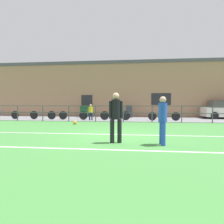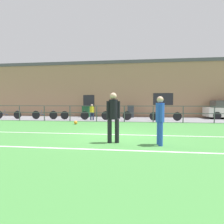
{
  "view_description": "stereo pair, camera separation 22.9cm",
  "coord_description": "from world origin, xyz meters",
  "px_view_note": "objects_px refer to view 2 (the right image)",
  "views": [
    {
      "loc": [
        0.87,
        -8.12,
        1.38
      ],
      "look_at": [
        -0.42,
        2.7,
        0.86
      ],
      "focal_mm": 32.1,
      "sensor_mm": 36.0,
      "label": 1
    },
    {
      "loc": [
        1.09,
        -8.09,
        1.38
      ],
      "look_at": [
        -0.42,
        2.7,
        0.86
      ],
      "focal_mm": 32.1,
      "sensor_mm": 36.0,
      "label": 2
    }
  ],
  "objects_px": {
    "bicycle_parked_2": "(75,115)",
    "bicycle_parked_1": "(116,115)",
    "bicycle_parked_4": "(165,116)",
    "spectator_child": "(92,111)",
    "bicycle_parked_3": "(8,115)",
    "player_striker": "(160,118)",
    "bicycle_parked_0": "(45,115)",
    "trash_bin_0": "(131,111)",
    "soccer_ball_match": "(76,123)",
    "trash_bin_1": "(86,112)",
    "player_goalkeeper": "(113,114)"
  },
  "relations": [
    {
      "from": "player_striker",
      "to": "bicycle_parked_1",
      "type": "distance_m",
      "value": 9.09
    },
    {
      "from": "soccer_ball_match",
      "to": "bicycle_parked_2",
      "type": "xyz_separation_m",
      "value": [
        -1.14,
        3.16,
        0.25
      ]
    },
    {
      "from": "player_goalkeeper",
      "to": "bicycle_parked_2",
      "type": "distance_m",
      "value": 9.59
    },
    {
      "from": "spectator_child",
      "to": "bicycle_parked_3",
      "type": "height_order",
      "value": "spectator_child"
    },
    {
      "from": "trash_bin_1",
      "to": "bicycle_parked_1",
      "type": "bearing_deg",
      "value": -41.22
    },
    {
      "from": "bicycle_parked_2",
      "to": "spectator_child",
      "type": "bearing_deg",
      "value": -13.26
    },
    {
      "from": "bicycle_parked_0",
      "to": "trash_bin_1",
      "type": "height_order",
      "value": "trash_bin_1"
    },
    {
      "from": "soccer_ball_match",
      "to": "bicycle_parked_1",
      "type": "xyz_separation_m",
      "value": [
        2.21,
        3.16,
        0.26
      ]
    },
    {
      "from": "soccer_ball_match",
      "to": "bicycle_parked_0",
      "type": "xyz_separation_m",
      "value": [
        -3.66,
        3.16,
        0.26
      ]
    },
    {
      "from": "soccer_ball_match",
      "to": "spectator_child",
      "type": "height_order",
      "value": "spectator_child"
    },
    {
      "from": "bicycle_parked_3",
      "to": "trash_bin_0",
      "type": "bearing_deg",
      "value": 15.82
    },
    {
      "from": "spectator_child",
      "to": "trash_bin_1",
      "type": "relative_size",
      "value": 1.22
    },
    {
      "from": "spectator_child",
      "to": "bicycle_parked_1",
      "type": "bearing_deg",
      "value": -176.53
    },
    {
      "from": "bicycle_parked_0",
      "to": "bicycle_parked_1",
      "type": "bearing_deg",
      "value": -0.0
    },
    {
      "from": "bicycle_parked_1",
      "to": "bicycle_parked_2",
      "type": "xyz_separation_m",
      "value": [
        -3.34,
        0.0,
        -0.01
      ]
    },
    {
      "from": "player_goalkeeper",
      "to": "bicycle_parked_3",
      "type": "xyz_separation_m",
      "value": [
        -10.01,
        8.58,
        -0.6
      ]
    },
    {
      "from": "player_striker",
      "to": "spectator_child",
      "type": "bearing_deg",
      "value": 18.84
    },
    {
      "from": "bicycle_parked_4",
      "to": "trash_bin_0",
      "type": "distance_m",
      "value": 3.94
    },
    {
      "from": "soccer_ball_match",
      "to": "bicycle_parked_4",
      "type": "xyz_separation_m",
      "value": [
        5.89,
        3.16,
        0.24
      ]
    },
    {
      "from": "bicycle_parked_0",
      "to": "spectator_child",
      "type": "bearing_deg",
      "value": -5.04
    },
    {
      "from": "spectator_child",
      "to": "bicycle_parked_1",
      "type": "height_order",
      "value": "spectator_child"
    },
    {
      "from": "trash_bin_0",
      "to": "bicycle_parked_2",
      "type": "bearing_deg",
      "value": -146.58
    },
    {
      "from": "player_goalkeeper",
      "to": "player_striker",
      "type": "xyz_separation_m",
      "value": [
        1.53,
        -0.16,
        -0.08
      ]
    },
    {
      "from": "player_striker",
      "to": "trash_bin_1",
      "type": "relative_size",
      "value": 1.57
    },
    {
      "from": "spectator_child",
      "to": "player_striker",
      "type": "bearing_deg",
      "value": 109.51
    },
    {
      "from": "spectator_child",
      "to": "trash_bin_0",
      "type": "relative_size",
      "value": 1.11
    },
    {
      "from": "trash_bin_1",
      "to": "bicycle_parked_4",
      "type": "bearing_deg",
      "value": -22.0
    },
    {
      "from": "bicycle_parked_0",
      "to": "bicycle_parked_3",
      "type": "height_order",
      "value": "bicycle_parked_0"
    },
    {
      "from": "spectator_child",
      "to": "bicycle_parked_3",
      "type": "xyz_separation_m",
      "value": [
        -7.26,
        0.36,
        -0.35
      ]
    },
    {
      "from": "player_striker",
      "to": "bicycle_parked_4",
      "type": "bearing_deg",
      "value": -16.28
    },
    {
      "from": "bicycle_parked_0",
      "to": "bicycle_parked_3",
      "type": "relative_size",
      "value": 0.93
    },
    {
      "from": "bicycle_parked_4",
      "to": "spectator_child",
      "type": "bearing_deg",
      "value": -176.31
    },
    {
      "from": "bicycle_parked_3",
      "to": "bicycle_parked_1",
      "type": "bearing_deg",
      "value": -0.0
    },
    {
      "from": "player_striker",
      "to": "bicycle_parked_0",
      "type": "xyz_separation_m",
      "value": [
        -8.32,
        8.74,
        -0.52
      ]
    },
    {
      "from": "player_goalkeeper",
      "to": "soccer_ball_match",
      "type": "xyz_separation_m",
      "value": [
        -3.12,
        5.42,
        -0.86
      ]
    },
    {
      "from": "soccer_ball_match",
      "to": "trash_bin_1",
      "type": "bearing_deg",
      "value": 99.1
    },
    {
      "from": "player_goalkeeper",
      "to": "bicycle_parked_4",
      "type": "distance_m",
      "value": 9.03
    },
    {
      "from": "soccer_ball_match",
      "to": "bicycle_parked_0",
      "type": "relative_size",
      "value": 0.1
    },
    {
      "from": "spectator_child",
      "to": "bicycle_parked_4",
      "type": "distance_m",
      "value": 5.54
    },
    {
      "from": "soccer_ball_match",
      "to": "bicycle_parked_3",
      "type": "height_order",
      "value": "bicycle_parked_3"
    },
    {
      "from": "player_striker",
      "to": "spectator_child",
      "type": "height_order",
      "value": "player_striker"
    },
    {
      "from": "soccer_ball_match",
      "to": "trash_bin_0",
      "type": "bearing_deg",
      "value": 62.05
    },
    {
      "from": "bicycle_parked_2",
      "to": "bicycle_parked_1",
      "type": "bearing_deg",
      "value": -0.0
    },
    {
      "from": "player_goalkeeper",
      "to": "trash_bin_0",
      "type": "xyz_separation_m",
      "value": [
        0.07,
        11.43,
        -0.4
      ]
    },
    {
      "from": "bicycle_parked_1",
      "to": "bicycle_parked_0",
      "type": "bearing_deg",
      "value": 180.0
    },
    {
      "from": "player_goalkeeper",
      "to": "bicycle_parked_3",
      "type": "distance_m",
      "value": 13.2
    },
    {
      "from": "player_goalkeeper",
      "to": "soccer_ball_match",
      "type": "relative_size",
      "value": 7.53
    },
    {
      "from": "bicycle_parked_1",
      "to": "bicycle_parked_4",
      "type": "distance_m",
      "value": 3.69
    },
    {
      "from": "bicycle_parked_4",
      "to": "trash_bin_1",
      "type": "distance_m",
      "value": 7.38
    },
    {
      "from": "soccer_ball_match",
      "to": "spectator_child",
      "type": "relative_size",
      "value": 0.19
    }
  ]
}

